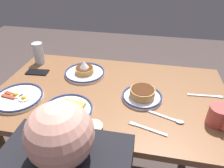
{
  "coord_description": "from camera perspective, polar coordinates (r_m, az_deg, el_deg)",
  "views": [
    {
      "loc": [
        -0.2,
        0.96,
        1.43
      ],
      "look_at": [
        -0.0,
        -0.04,
        0.76
      ],
      "focal_mm": 33.17,
      "sensor_mm": 36.0,
      "label": 1
    }
  ],
  "objects": [
    {
      "name": "drinking_glass",
      "position": [
        1.57,
        -19.5,
        7.75
      ],
      "size": [
        0.07,
        0.07,
        0.15
      ],
      "color": "silver",
      "rests_on": "dining_table"
    },
    {
      "name": "dining_table",
      "position": [
        1.26,
        -0.44,
        -5.48
      ],
      "size": [
        1.33,
        0.79,
        0.73
      ],
      "color": "brown",
      "rests_on": "ground_plane"
    },
    {
      "name": "fork_far",
      "position": [
        0.99,
        9.75,
        -12.06
      ],
      "size": [
        0.18,
        0.07,
        0.01
      ],
      "color": "silver",
      "rests_on": "dining_table"
    },
    {
      "name": "fork_near",
      "position": [
        1.28,
        24.37,
        -2.99
      ],
      "size": [
        0.2,
        0.03,
        0.01
      ],
      "color": "silver",
      "rests_on": "dining_table"
    },
    {
      "name": "plate_near_main",
      "position": [
        1.15,
        8.32,
        -2.99
      ],
      "size": [
        0.22,
        0.22,
        0.06
      ],
      "color": "white",
      "rests_on": "dining_table"
    },
    {
      "name": "plate_far_companion",
      "position": [
        1.37,
        -7.54,
        3.39
      ],
      "size": [
        0.26,
        0.26,
        0.1
      ],
      "color": "white",
      "rests_on": "dining_table"
    },
    {
      "name": "coffee_mug",
      "position": [
        1.09,
        27.3,
        -7.82
      ],
      "size": [
        0.1,
        0.13,
        0.1
      ],
      "color": "#BF4C47",
      "rests_on": "dining_table"
    },
    {
      "name": "tea_spoon",
      "position": [
        1.06,
        15.91,
        -9.22
      ],
      "size": [
        0.18,
        0.07,
        0.01
      ],
      "color": "silver",
      "rests_on": "dining_table"
    },
    {
      "name": "plate_far_side",
      "position": [
        1.25,
        -24.39,
        -3.35
      ],
      "size": [
        0.27,
        0.27,
        0.04
      ],
      "color": "white",
      "rests_on": "dining_table"
    },
    {
      "name": "cell_phone",
      "position": [
        1.47,
        -19.88,
        3.1
      ],
      "size": [
        0.15,
        0.08,
        0.01
      ],
      "primitive_type": "cube",
      "rotation": [
        0.0,
        0.0,
        0.08
      ],
      "color": "black",
      "rests_on": "dining_table"
    },
    {
      "name": "plate_center_pancakes",
      "position": [
        1.08,
        -12.5,
        -6.99
      ],
      "size": [
        0.26,
        0.26,
        0.05
      ],
      "color": "white",
      "rests_on": "dining_table"
    }
  ]
}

